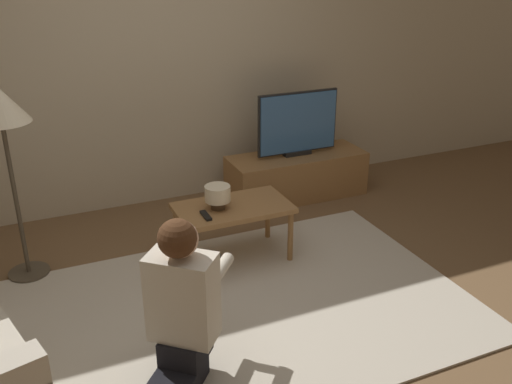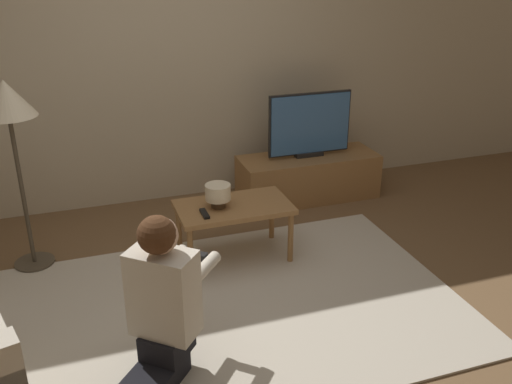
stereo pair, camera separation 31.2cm
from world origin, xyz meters
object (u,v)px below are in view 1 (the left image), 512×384
coffee_table (233,212)px  table_lamp (218,195)px  tv (298,123)px  floor_lamp (1,119)px  person_kneeling (181,305)px

coffee_table → table_lamp: 0.19m
tv → table_lamp: 1.38m
table_lamp → floor_lamp: bearing=163.6°
floor_lamp → table_lamp: bearing=-16.4°
floor_lamp → person_kneeling: floor_lamp is taller
coffee_table → person_kneeling: size_ratio=0.87×
floor_lamp → person_kneeling: bearing=-64.5°
coffee_table → floor_lamp: (-1.40, 0.38, 0.75)m
tv → person_kneeling: 2.57m
floor_lamp → person_kneeling: 1.74m
tv → person_kneeling: tv is taller
person_kneeling → table_lamp: size_ratio=5.16×
coffee_table → table_lamp: bearing=-179.0°
floor_lamp → coffee_table: bearing=-15.1°
tv → coffee_table: tv is taller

